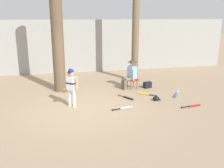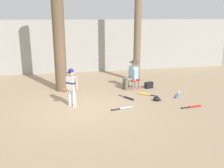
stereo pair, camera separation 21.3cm
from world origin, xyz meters
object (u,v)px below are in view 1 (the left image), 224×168
batting_helmet_black (156,99)px  bat_black_composite (127,98)px  tree_behind_spectator (136,21)px  bat_blue_youth (176,95)px  bat_red_barrel (193,106)px  handbag_beside_stool (147,85)px  young_ballplayer (71,85)px  bat_yellow_trainer (145,94)px  folding_stool (132,80)px  tree_near_player (57,33)px  bat_aluminum_silver (125,108)px  seated_spectator (130,74)px

batting_helmet_black → bat_black_composite: bearing=155.6°
tree_behind_spectator → bat_blue_youth: 3.82m
bat_blue_youth → tree_behind_spectator: bearing=108.3°
bat_red_barrel → batting_helmet_black: 1.32m
tree_behind_spectator → handbag_beside_stool: tree_behind_spectator is taller
tree_behind_spectator → young_ballplayer: (-3.15, -2.86, -1.99)m
handbag_beside_stool → bat_yellow_trainer: (-0.44, -0.89, -0.10)m
batting_helmet_black → bat_blue_youth: bearing=21.0°
folding_stool → batting_helmet_black: bearing=-77.9°
tree_near_player → tree_behind_spectator: bearing=14.5°
tree_near_player → batting_helmet_black: tree_near_player is taller
bat_aluminum_silver → bat_red_barrel: bearing=-8.0°
handbag_beside_stool → bat_aluminum_silver: size_ratio=0.46×
tree_near_player → folding_stool: size_ratio=11.30×
batting_helmet_black → bat_red_barrel: bearing=-42.4°
bat_black_composite → bat_blue_youth: (1.93, -0.06, 0.00)m
bat_red_barrel → bat_aluminum_silver: (-2.31, 0.32, 0.00)m
young_ballplayer → bat_yellow_trainer: size_ratio=2.08×
bat_aluminum_silver → batting_helmet_black: bearing=22.8°
bat_red_barrel → batting_helmet_black: batting_helmet_black is taller
seated_spectator → young_ballplayer: bearing=-147.7°
bat_aluminum_silver → tree_behind_spectator: bearing=67.4°
tree_near_player → tree_behind_spectator: size_ratio=0.90×
bat_black_composite → bat_aluminum_silver: size_ratio=0.93×
bat_yellow_trainer → bat_aluminum_silver: (-1.18, -1.30, 0.00)m
tree_near_player → folding_stool: 3.58m
bat_red_barrel → batting_helmet_black: size_ratio=2.64×
folding_stool → seated_spectator: (-0.10, -0.02, 0.28)m
folding_stool → bat_aluminum_silver: bearing=-112.9°
bat_yellow_trainer → bat_red_barrel: bearing=-55.1°
folding_stool → handbag_beside_stool: folding_stool is taller
bat_black_composite → bat_blue_youth: size_ratio=0.99×
tree_near_player → handbag_beside_stool: bearing=-6.7°
tree_near_player → handbag_beside_stool: 4.27m
bat_red_barrel → tree_near_player: bearing=145.9°
handbag_beside_stool → bat_blue_youth: size_ratio=0.49×
seated_spectator → bat_aluminum_silver: bearing=-111.1°
young_ballplayer → seated_spectator: bearing=32.3°
bat_red_barrel → young_ballplayer: bearing=166.4°
handbag_beside_stool → bat_red_barrel: handbag_beside_stool is taller
bat_blue_youth → bat_aluminum_silver: size_ratio=0.94×
bat_black_composite → batting_helmet_black: 1.05m
bat_red_barrel → tree_behind_spectator: bearing=102.5°
bat_black_composite → folding_stool: bearing=65.6°
bat_black_composite → bat_yellow_trainer: (0.80, 0.30, 0.00)m
young_ballplayer → bat_black_composite: young_ballplayer is taller
folding_stool → bat_aluminum_silver: (-0.97, -2.29, -0.33)m
tree_behind_spectator → tree_near_player: bearing=-165.5°
folding_stool → bat_red_barrel: 2.96m
bat_yellow_trainer → bat_aluminum_silver: size_ratio=0.85×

